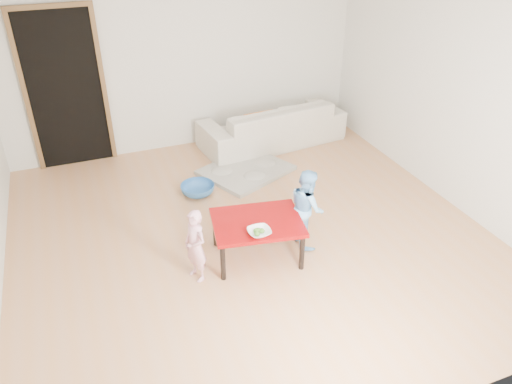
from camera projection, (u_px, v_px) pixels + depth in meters
floor at (249, 234)px, 5.49m from camera, size 5.00×5.00×0.01m
back_wall at (184, 57)px, 6.82m from camera, size 5.00×0.02×2.60m
right_wall at (456, 92)px, 5.60m from camera, size 0.02×5.00×2.60m
doorway at (66, 91)px, 6.45m from camera, size 1.02×0.08×2.11m
sofa at (272, 124)px, 7.33m from camera, size 2.20×1.07×0.62m
cushion at (265, 121)px, 7.01m from camera, size 0.50×0.45×0.12m
red_table at (257, 239)px, 5.05m from camera, size 0.98×0.80×0.44m
bowl at (259, 232)px, 4.72m from camera, size 0.22×0.22×0.05m
broccoli at (259, 232)px, 4.72m from camera, size 0.12×0.12×0.06m
child_pink at (196, 246)px, 4.69m from camera, size 0.27×0.32×0.75m
child_blue at (307, 207)px, 5.16m from camera, size 0.38×0.46×0.86m
basin at (198, 190)px, 6.18m from camera, size 0.42×0.42×0.13m
blanket at (246, 170)px, 6.70m from camera, size 1.34×1.25×0.05m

